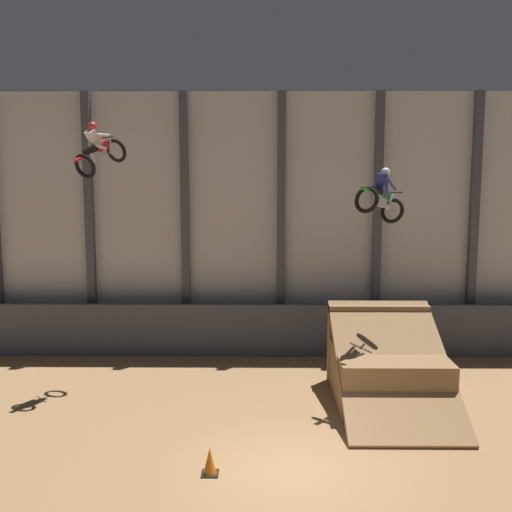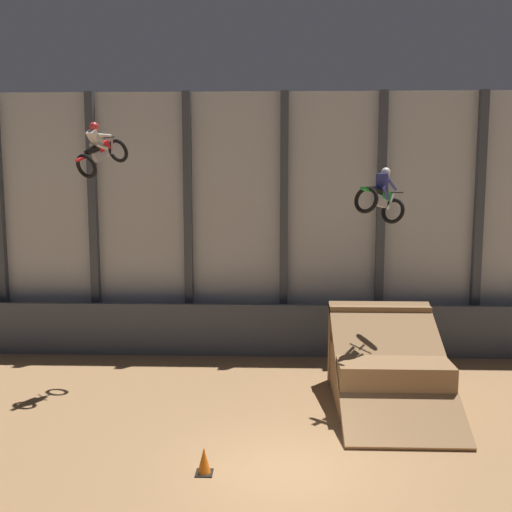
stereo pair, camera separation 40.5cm
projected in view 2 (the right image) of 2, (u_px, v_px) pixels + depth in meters
ground_plane at (287, 472)px, 12.62m from camera, size 60.00×60.00×0.00m
arena_back_wall at (284, 223)px, 21.17m from camera, size 32.00×0.40×9.11m
lower_barrier at (283, 330)px, 20.70m from camera, size 31.36×0.20×1.81m
dirt_ramp at (386, 369)px, 16.66m from camera, size 2.98×4.81×2.57m
rider_bike_left_air at (100, 151)px, 17.43m from camera, size 1.43×1.84×1.66m
rider_bike_right_air at (381, 197)px, 16.33m from camera, size 1.64×1.71×1.60m
traffic_cone_near_ramp at (204, 461)px, 12.50m from camera, size 0.36×0.36×0.58m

